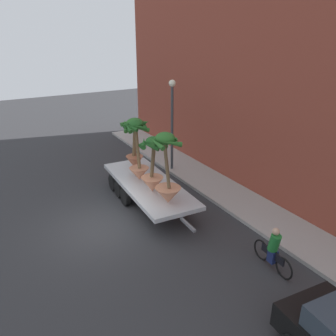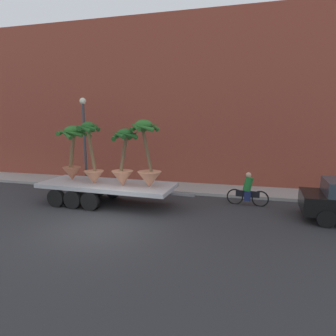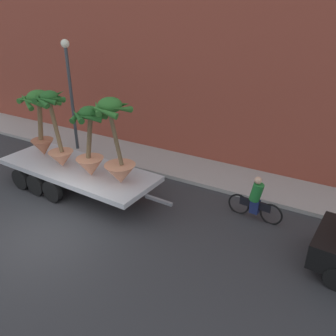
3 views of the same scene
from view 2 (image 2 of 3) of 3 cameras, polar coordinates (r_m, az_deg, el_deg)
The scene contains 10 objects.
ground_plane at distance 10.87m, azimuth -13.24°, elevation -11.19°, with size 60.00×60.00×0.00m, color #2D2D30.
sidewalk at distance 16.24m, azimuth -3.19°, elevation -3.61°, with size 24.00×2.20×0.15m, color #A39E99.
building_facade at distance 17.44m, azimuth -1.59°, elevation 12.96°, with size 24.00×1.20×9.60m, color brown.
flatbed_trailer at distance 13.33m, azimuth -13.15°, elevation -3.81°, with size 7.15×2.51×0.98m.
potted_palm_rear at distance 13.99m, azimuth -18.56°, elevation 3.33°, with size 1.41×1.50×2.55m.
potted_palm_middle at distance 13.05m, azimuth -15.06°, elevation 2.30°, with size 1.20×1.16×2.74m.
potted_palm_front at distance 12.33m, azimuth -8.88°, elevation 1.36°, with size 1.27×1.28×2.47m.
potted_palm_extra at distance 12.00m, azimuth -4.15°, elevation 1.85°, with size 1.37×1.31×2.84m.
cyclist at distance 13.28m, azimuth 15.67°, elevation -4.40°, with size 1.84×0.37×1.54m.
street_lamp at distance 16.60m, azimuth -16.43°, elevation 7.31°, with size 0.36×0.36×4.83m.
Camera 2 is at (4.85, -8.93, 3.86)m, focal length 30.45 mm.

